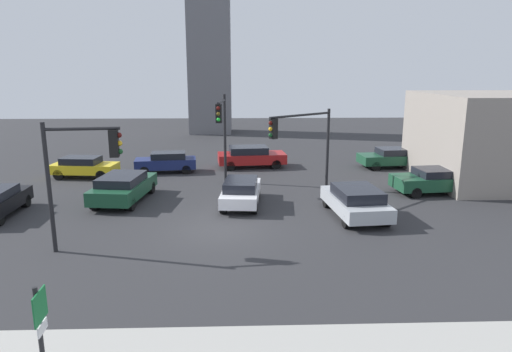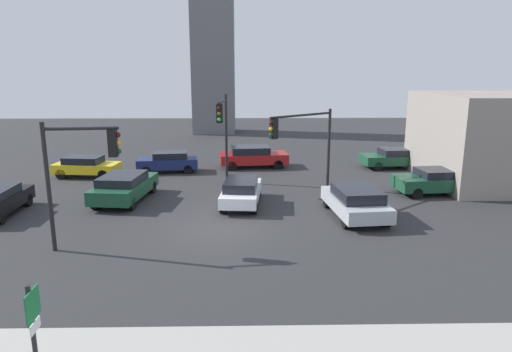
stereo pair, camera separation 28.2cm
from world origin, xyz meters
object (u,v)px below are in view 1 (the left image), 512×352
Objects in this scene: traffic_light_1 at (222,124)px; traffic_light_2 at (301,135)px; traffic_light_0 at (82,161)px; car_0 at (166,162)px; car_1 at (84,167)px; car_3 at (241,191)px; direction_sign at (41,329)px; car_8 at (356,201)px; car_7 at (123,187)px; car_5 at (437,180)px; car_2 at (395,157)px; car_6 at (251,156)px.

traffic_light_1 is 1.15× the size of traffic_light_2.
traffic_light_0 is 1.19× the size of car_0.
car_3 is at bearing -26.48° from car_1.
traffic_light_1 is at bearing 77.30° from direction_sign.
traffic_light_0 is 13.61m from car_0.
car_7 is at bearing 69.98° from car_8.
traffic_light_2 reaches higher than car_5.
traffic_light_0 is 22.02m from car_2.
car_7 is (-1.14, -6.76, 0.05)m from car_0.
car_7 is (-6.76, -8.23, -0.01)m from car_6.
car_5 is at bearing 85.41° from car_2.
car_0 is at bearing 37.81° from car_3.
car_1 is 10.94m from car_6.
car_1 is (-4.14, 11.98, -2.71)m from traffic_light_0.
car_6 is 12.06m from car_8.
direction_sign is 0.48× the size of car_2.
car_6 is at bearing 167.68° from traffic_light_1.
traffic_light_1 is at bearing 42.98° from car_8.
car_0 is 6.85m from car_7.
car_6 is (4.73, 22.84, -0.81)m from direction_sign.
car_5 is 16.86m from car_7.
car_0 reaches higher than car_3.
traffic_light_0 is at bearing 36.02° from car_2.
direction_sign is at bearing -107.58° from car_6.
traffic_light_1 is 1.13× the size of car_8.
traffic_light_1 is 6.36m from car_0.
car_0 is 15.64m from car_2.
traffic_light_1 is at bearing 126.92° from car_0.
traffic_light_0 is at bearing 19.02° from car_5.
traffic_light_1 reaches higher than car_6.
car_1 is at bearing 1.49° from car_2.
car_0 is 5.80m from car_6.
traffic_light_1 is at bearing -11.31° from car_1.
car_5 is at bearing -59.44° from car_8.
traffic_light_2 is 4.97m from car_8.
car_7 reaches higher than car_1.
car_1 is 0.86× the size of car_6.
car_0 is (-0.88, 21.36, -0.87)m from direction_sign.
traffic_light_2 reaches higher than car_8.
car_7 is (-2.02, 14.61, -0.82)m from direction_sign.
direction_sign is 0.53× the size of car_3.
car_6 is at bearing 20.93° from car_1.
traffic_light_0 is at bearing 1.18° from traffic_light_2.
car_6 is (-9.99, 0.38, 0.06)m from car_2.
car_2 is at bearing -32.22° from car_8.
car_7 is at bearing 86.58° from traffic_light_0.
traffic_light_1 reaches higher than traffic_light_0.
car_6 is at bearing 75.42° from direction_sign.
car_6 reaches higher than car_3.
direction_sign is 14.96m from car_8.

